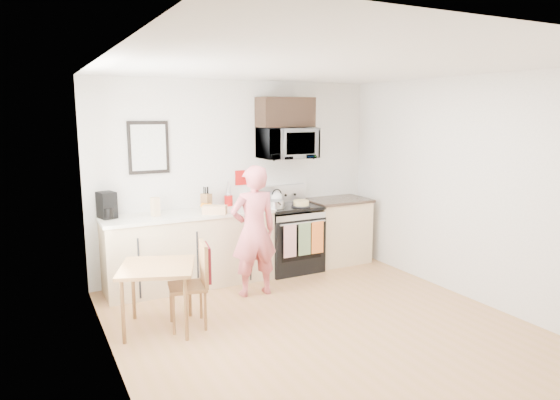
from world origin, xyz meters
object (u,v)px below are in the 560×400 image
person (254,231)px  chair (199,272)px  microwave (287,143)px  range (290,239)px  dining_table (157,273)px  cake (301,204)px

person → chair: (-0.86, -0.55, -0.22)m
microwave → chair: size_ratio=0.87×
range → microwave: 1.33m
range → dining_table: range is taller
microwave → person: 1.50m
microwave → chair: bearing=-142.7°
microwave → cake: (0.07, -0.28, -0.80)m
range → cake: bearing=-69.2°
range → chair: size_ratio=1.32×
person → cake: size_ratio=6.19×
person → cake: (0.92, 0.47, 0.18)m
person → chair: 1.05m
dining_table → chair: chair is taller
dining_table → range: bearing=27.6°
cake → person: bearing=-152.7°
chair → dining_table: bearing=177.5°
person → dining_table: 1.36m
microwave → dining_table: (-2.12, -1.21, -1.17)m
range → chair: (-1.71, -1.20, 0.13)m
range → dining_table: size_ratio=1.46×
range → microwave: (-0.00, 0.10, 1.32)m
person → chair: person is taller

